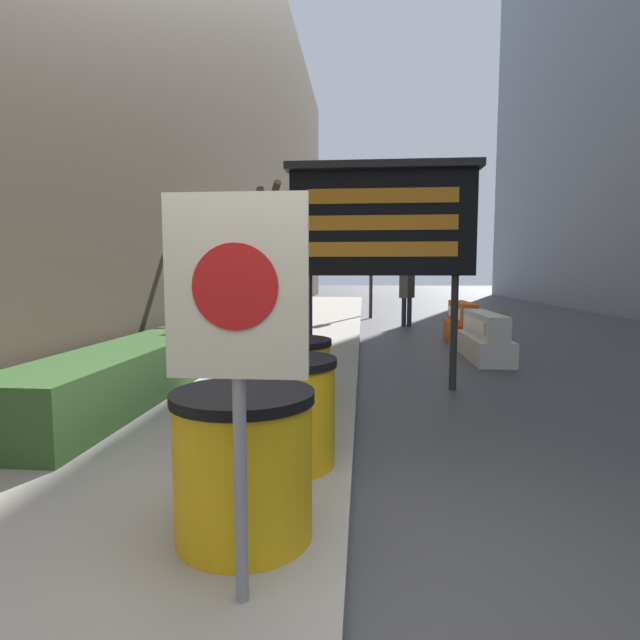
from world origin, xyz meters
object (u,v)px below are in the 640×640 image
barrel_drum_foreground (244,464)px  warning_sign (237,320)px  barrel_drum_middle (285,411)px  jersey_barrier_orange_far (462,325)px  message_board (382,222)px  barrel_drum_back (291,381)px  jersey_barrier_white (484,339)px  traffic_cone_near (502,323)px  pedestrian_worker (407,291)px  traffic_light_near_curb (371,226)px

barrel_drum_foreground → warning_sign: size_ratio=0.46×
barrel_drum_middle → jersey_barrier_orange_far: barrel_drum_middle is taller
barrel_drum_foreground → message_board: message_board is taller
barrel_drum_back → warning_sign: bearing=-86.6°
jersey_barrier_white → traffic_cone_near: (1.27, 3.49, -0.05)m
barrel_drum_middle → warning_sign: warning_sign is taller
message_board → jersey_barrier_orange_far: message_board is taller
barrel_drum_middle → jersey_barrier_orange_far: bearing=70.1°
pedestrian_worker → barrel_drum_foreground: bearing=23.1°
jersey_barrier_white → traffic_cone_near: 3.71m
jersey_barrier_orange_far → traffic_cone_near: (1.27, 1.35, -0.08)m
jersey_barrier_orange_far → traffic_cone_near: bearing=46.8°
jersey_barrier_orange_far → warning_sign: bearing=-106.4°
traffic_light_near_curb → pedestrian_worker: (1.04, -2.57, -2.17)m
jersey_barrier_orange_far → jersey_barrier_white: bearing=-90.0°
barrel_drum_back → jersey_barrier_orange_far: (2.98, 6.86, -0.14)m
traffic_cone_near → traffic_light_near_curb: 6.41m
barrel_drum_foreground → jersey_barrier_orange_far: size_ratio=0.46×
jersey_barrier_orange_far → barrel_drum_back: bearing=-113.5°
jersey_barrier_white → traffic_light_near_curb: (-2.01, 8.18, 2.84)m
barrel_drum_middle → traffic_light_near_curb: size_ratio=0.19×
message_board → barrel_drum_middle: bearing=-104.5°
jersey_barrier_white → barrel_drum_foreground: bearing=-113.1°
jersey_barrier_white → pedestrian_worker: pedestrian_worker is taller
barrel_drum_middle → barrel_drum_back: same height
warning_sign → message_board: message_board is taller
barrel_drum_back → jersey_barrier_white: size_ratio=0.40×
jersey_barrier_white → pedestrian_worker: 5.73m
warning_sign → message_board: (0.78, 4.88, 0.89)m
barrel_drum_back → warning_sign: (0.16, -2.72, 0.86)m
barrel_drum_back → message_board: bearing=66.3°
barrel_drum_foreground → barrel_drum_middle: bearing=86.5°
warning_sign → jersey_barrier_white: size_ratio=0.87×
warning_sign → jersey_barrier_white: warning_sign is taller
warning_sign → jersey_barrier_orange_far: (2.81, 9.58, -1.01)m
warning_sign → barrel_drum_foreground: bearing=101.9°
barrel_drum_back → message_board: 2.94m
traffic_cone_near → jersey_barrier_orange_far: bearing=-133.2°
barrel_drum_back → jersey_barrier_orange_far: 7.48m
pedestrian_worker → barrel_drum_back: bearing=21.0°
warning_sign → pedestrian_worker: 13.18m
barrel_drum_middle → traffic_light_near_curb: (0.86, 13.98, 2.66)m
barrel_drum_back → traffic_cone_near: (4.24, 8.21, -0.23)m
traffic_cone_near → traffic_light_near_curb: traffic_light_near_curb is taller
warning_sign → traffic_cone_near: bearing=69.5°
jersey_barrier_orange_far → traffic_light_near_curb: bearing=108.4°
barrel_drum_middle → barrel_drum_back: 1.08m
barrel_drum_foreground → pedestrian_worker: (1.97, 12.48, 0.49)m
warning_sign → traffic_cone_near: size_ratio=2.68×
traffic_light_near_curb → traffic_cone_near: bearing=-55.1°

